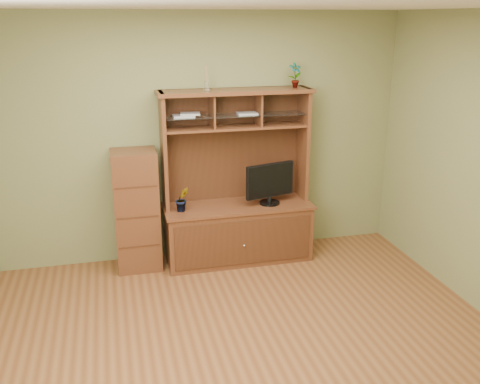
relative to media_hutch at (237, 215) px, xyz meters
name	(u,v)px	position (x,y,z in m)	size (l,w,h in m)	color
room	(249,194)	(-0.33, -1.73, 0.83)	(4.54, 4.04, 2.74)	brown
media_hutch	(237,215)	(0.00, 0.00, 0.00)	(1.66, 0.61, 1.90)	#4F2616
monitor	(270,183)	(0.35, -0.08, 0.37)	(0.57, 0.22, 0.46)	black
orchid_plant	(182,199)	(-0.62, -0.08, 0.26)	(0.15, 0.12, 0.27)	#2A5D20
top_plant	(295,75)	(0.66, 0.08, 1.51)	(0.14, 0.09, 0.27)	#3C6F26
reed_diffuser	(207,81)	(-0.31, 0.08, 1.48)	(0.05, 0.05, 0.25)	silver
magazines	(207,114)	(-0.31, 0.08, 1.13)	(0.91, 0.18, 0.04)	#AAAAAF
side_cabinet	(137,210)	(-1.10, 0.04, 0.13)	(0.47, 0.43, 1.31)	#4F2616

